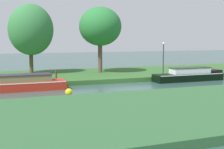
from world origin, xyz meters
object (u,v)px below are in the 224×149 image
black_barge (190,75)px  mooring_post_near (56,76)px  lamp_post (163,54)px  red_narrowboat (20,84)px  willow_tree_centre (100,27)px  channel_buoy (69,92)px  willow_tree_left (31,30)px

black_barge → mooring_post_near: size_ratio=7.87×
black_barge → lamp_post: bearing=119.7°
red_narrowboat → willow_tree_centre: (8.47, 6.17, 4.55)m
black_barge → channel_buoy: 12.57m
red_narrowboat → willow_tree_centre: size_ratio=1.05×
black_barge → red_narrowboat: (-15.04, 0.00, -0.01)m
mooring_post_near → lamp_post: bearing=4.9°
red_narrowboat → willow_tree_centre: bearing=36.1°
black_barge → willow_tree_left: 15.87m
willow_tree_centre → red_narrowboat: bearing=-143.9°
lamp_post → mooring_post_near: lamp_post is taller
black_barge → lamp_post: 3.32m
red_narrowboat → lamp_post: (13.66, 2.42, 1.83)m
willow_tree_left → channel_buoy: (1.16, -11.15, -4.47)m
willow_tree_centre → mooring_post_near: size_ratio=7.78×
willow_tree_left → willow_tree_centre: bearing=-12.8°
red_narrowboat → willow_tree_centre: 11.43m
willow_tree_centre → mooring_post_near: (-5.43, -4.66, -4.23)m
red_narrowboat → willow_tree_left: 8.95m
willow_tree_left → lamp_post: 13.19m
lamp_post → mooring_post_near: (-10.61, -0.90, -1.52)m
willow_tree_centre → lamp_post: (5.18, -3.75, -2.72)m
willow_tree_centre → lamp_post: 6.95m
channel_buoy → mooring_post_near: bearing=89.0°
willow_tree_centre → lamp_post: willow_tree_centre is taller
willow_tree_centre → channel_buoy: bearing=-119.8°
willow_tree_centre → channel_buoy: size_ratio=13.01×
willow_tree_left → willow_tree_centre: size_ratio=1.03×
red_narrowboat → lamp_post: bearing=10.0°
black_barge → lamp_post: lamp_post is taller
willow_tree_left → mooring_post_near: bearing=-78.6°
red_narrowboat → willow_tree_left: (1.80, 7.69, 4.21)m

